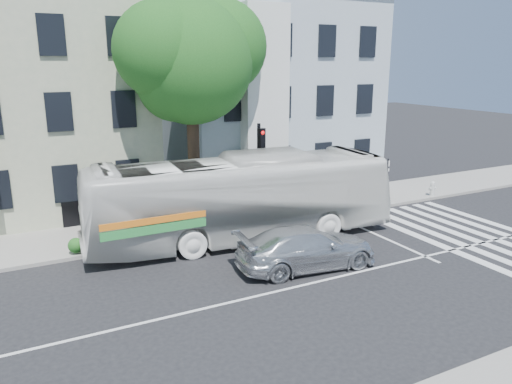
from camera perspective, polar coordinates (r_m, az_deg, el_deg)
ground at (r=17.31m, az=3.29°, el=-11.08°), size 120.00×120.00×0.00m
sidewalk_far at (r=24.01m, az=-6.47°, el=-3.47°), size 80.00×4.00×0.15m
building_left at (r=28.46m, az=-25.59°, el=9.21°), size 12.00×10.00×11.00m
building_right at (r=32.16m, az=0.55°, el=11.08°), size 12.00×10.00×11.00m
street_tree at (r=23.54m, az=-7.56°, el=15.33°), size 7.30×5.90×11.10m
bus at (r=21.36m, az=-1.67°, el=-0.69°), size 4.27×13.56×3.72m
sedan at (r=18.85m, az=5.82°, el=-6.33°), size 2.73×5.57×1.56m
hedge at (r=21.85m, az=-8.82°, el=-4.23°), size 8.51×0.90×0.70m
traffic_signal at (r=23.51m, az=0.44°, el=3.76°), size 0.49×0.55×4.74m
fire_hydrant at (r=29.89m, az=19.51°, el=0.40°), size 0.46×0.27×0.84m
far_sign_pole at (r=28.40m, az=14.71°, el=2.15°), size 0.40×0.15×2.24m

